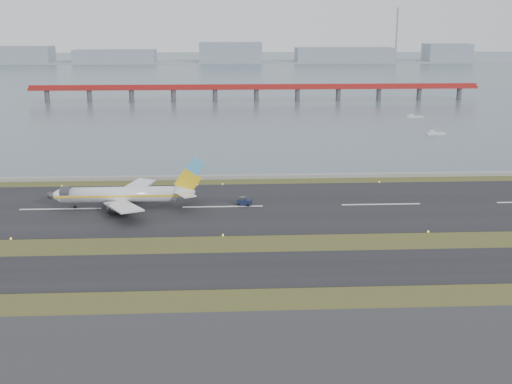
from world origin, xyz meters
TOP-DOWN VIEW (x-y plane):
  - ground at (0.00, 0.00)m, footprint 1000.00×1000.00m
  - taxiway_strip at (0.00, -12.00)m, footprint 1000.00×18.00m
  - runway_strip at (0.00, 30.00)m, footprint 1000.00×45.00m
  - seawall at (0.00, 60.00)m, footprint 1000.00×2.50m
  - bay_water at (0.00, 460.00)m, footprint 1400.00×800.00m
  - red_pier at (20.00, 250.00)m, footprint 260.00×5.00m
  - far_shoreline at (13.62, 620.00)m, footprint 1400.00×80.00m
  - airliner at (-24.01, 30.39)m, footprint 38.52×32.89m
  - pushback_tug at (5.39, 31.05)m, footprint 3.86×2.92m
  - workboat_near at (86.92, 131.08)m, footprint 7.59×2.56m
  - workboat_far at (92.25, 178.17)m, footprint 8.02×3.78m

SIDE VIEW (x-z plane):
  - ground at x=0.00m, z-range 0.00..0.00m
  - bay_water at x=0.00m, z-range -0.65..0.65m
  - taxiway_strip at x=0.00m, z-range 0.00..0.10m
  - runway_strip at x=0.00m, z-range 0.00..0.10m
  - seawall at x=0.00m, z-range 0.00..1.00m
  - workboat_near at x=86.92m, z-range -0.34..1.49m
  - workboat_far at x=92.25m, z-range -0.34..1.53m
  - pushback_tug at x=5.39m, z-range -0.03..2.16m
  - airliner at x=-24.01m, z-range -2.94..9.86m
  - far_shoreline at x=13.62m, z-range -24.18..36.32m
  - red_pier at x=20.00m, z-range 2.18..12.38m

